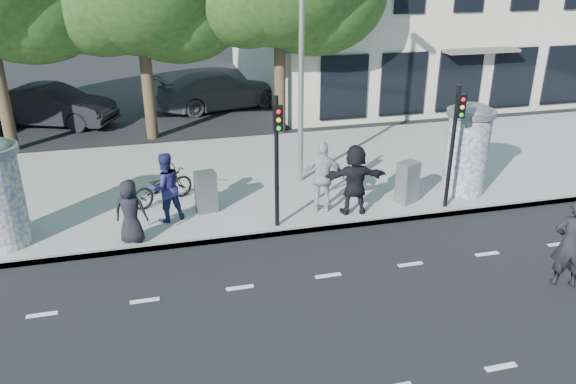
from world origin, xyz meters
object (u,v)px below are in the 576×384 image
object	(u,v)px
ped_a	(130,212)
cabinet_left	(206,192)
ad_column_right	(467,146)
traffic_pole_near	(277,150)
ped_f	(355,180)
bicycle	(162,186)
car_mid	(52,106)
ped_c	(165,187)
ped_e	(323,177)
car_right	(220,90)
man_road	(571,243)
traffic_pole_far	(455,135)
cabinet_right	(407,182)
street_lamp	(302,25)

from	to	relation	value
ped_a	cabinet_left	size ratio (longest dim) A/B	1.41
ad_column_right	traffic_pole_near	bearing A→B (deg)	-171.11
ped_f	cabinet_left	distance (m)	4.00
ad_column_right	bicycle	world-z (taller)	ad_column_right
ped_f	car_mid	distance (m)	14.46
ped_a	ped_c	bearing A→B (deg)	-115.32
ped_e	car_right	size ratio (longest dim) A/B	0.34
traffic_pole_near	man_road	distance (m)	6.84
car_right	traffic_pole_far	bearing A→B (deg)	-176.32
ad_column_right	ped_e	size ratio (longest dim) A/B	1.36
ped_e	ad_column_right	bearing A→B (deg)	-161.69
ped_c	cabinet_right	bearing A→B (deg)	156.14
ped_e	street_lamp	bearing A→B (deg)	-75.08
car_mid	ped_e	bearing A→B (deg)	-120.23
bicycle	cabinet_right	xyz separation A→B (m)	(6.65, -1.61, 0.09)
ad_column_right	car_right	xyz separation A→B (m)	(-5.53, 11.87, -0.71)
street_lamp	cabinet_right	world-z (taller)	street_lamp
ad_column_right	ped_f	distance (m)	3.70
ped_e	car_right	xyz separation A→B (m)	(-1.13, 12.14, -0.30)
man_road	car_right	bearing A→B (deg)	-49.04
man_road	cabinet_right	bearing A→B (deg)	-47.18
man_road	car_mid	xyz separation A→B (m)	(-12.24, 15.60, -0.17)
ped_e	car_mid	world-z (taller)	ped_e
bicycle	cabinet_right	size ratio (longest dim) A/B	1.61
traffic_pole_far	ped_e	size ratio (longest dim) A/B	1.74
cabinet_left	ped_a	bearing A→B (deg)	-154.42
ad_column_right	man_road	bearing A→B (deg)	-94.29
ped_e	man_road	size ratio (longest dim) A/B	0.97
ped_f	cabinet_right	distance (m)	1.75
bicycle	cabinet_left	bearing A→B (deg)	-156.06
ad_column_right	cabinet_right	xyz separation A→B (m)	(-1.93, -0.32, -0.79)
traffic_pole_near	man_road	world-z (taller)	traffic_pole_near
ad_column_right	car_right	size ratio (longest dim) A/B	0.47
ped_f	cabinet_right	bearing A→B (deg)	-162.25
traffic_pole_near	ped_c	size ratio (longest dim) A/B	1.83
ped_c	car_right	xyz separation A→B (m)	(2.99, 11.70, -0.25)
street_lamp	ped_a	size ratio (longest dim) A/B	5.00
traffic_pole_near	car_right	bearing A→B (deg)	88.78
ped_a	cabinet_right	world-z (taller)	ped_a
ped_c	car_right	world-z (taller)	ped_c
traffic_pole_far	car_right	size ratio (longest dim) A/B	0.60
cabinet_left	car_right	bearing A→B (deg)	71.88
ad_column_right	man_road	xyz separation A→B (m)	(-0.37, -4.87, -0.53)
ped_a	ped_f	world-z (taller)	ped_f
ped_c	car_mid	bearing A→B (deg)	-88.45
cabinet_left	car_mid	distance (m)	11.48
traffic_pole_far	car_mid	distance (m)	16.49
ped_e	man_road	bearing A→B (deg)	145.97
ped_e	cabinet_right	size ratio (longest dim) A/B	1.64
ped_a	street_lamp	bearing A→B (deg)	-135.51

